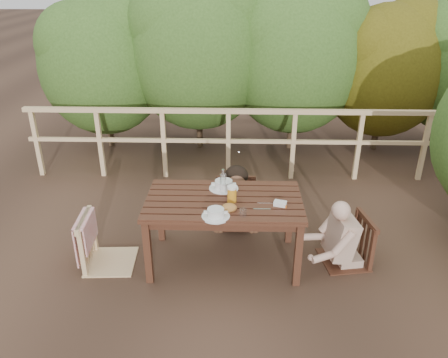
{
  "coord_description": "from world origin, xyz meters",
  "views": [
    {
      "loc": [
        0.12,
        -3.75,
        2.72
      ],
      "look_at": [
        0.0,
        0.05,
        0.9
      ],
      "focal_mm": 35.44,
      "sensor_mm": 36.0,
      "label": 1
    }
  ],
  "objects_px": {
    "bread_roll": "(229,208)",
    "bottle": "(223,182)",
    "table": "(224,231)",
    "chair_right": "(348,222)",
    "chair_far": "(236,186)",
    "soup_near": "(216,213)",
    "chair_left": "(106,220)",
    "tumbler": "(243,213)",
    "butter_tub": "(280,204)",
    "beer_glass": "(232,195)",
    "diner_right": "(353,212)",
    "soup_far": "(224,185)",
    "woman": "(236,176)"
  },
  "relations": [
    {
      "from": "diner_right",
      "to": "bottle",
      "type": "bearing_deg",
      "value": 75.39
    },
    {
      "from": "bread_roll",
      "to": "bottle",
      "type": "xyz_separation_m",
      "value": [
        -0.07,
        0.35,
        0.09
      ]
    },
    {
      "from": "beer_glass",
      "to": "chair_far",
      "type": "bearing_deg",
      "value": 87.26
    },
    {
      "from": "soup_far",
      "to": "chair_left",
      "type": "bearing_deg",
      "value": -164.56
    },
    {
      "from": "woman",
      "to": "butter_tub",
      "type": "distance_m",
      "value": 0.99
    },
    {
      "from": "table",
      "to": "chair_right",
      "type": "bearing_deg",
      "value": 0.99
    },
    {
      "from": "soup_far",
      "to": "bread_roll",
      "type": "bearing_deg",
      "value": -81.71
    },
    {
      "from": "diner_right",
      "to": "soup_near",
      "type": "distance_m",
      "value": 1.37
    },
    {
      "from": "diner_right",
      "to": "tumbler",
      "type": "bearing_deg",
      "value": 97.7
    },
    {
      "from": "chair_far",
      "to": "soup_near",
      "type": "relative_size",
      "value": 3.68
    },
    {
      "from": "bread_roll",
      "to": "tumbler",
      "type": "relative_size",
      "value": 1.71
    },
    {
      "from": "table",
      "to": "chair_left",
      "type": "relative_size",
      "value": 1.5
    },
    {
      "from": "soup_near",
      "to": "bread_roll",
      "type": "bearing_deg",
      "value": 41.48
    },
    {
      "from": "butter_tub",
      "to": "tumbler",
      "type": "bearing_deg",
      "value": -133.07
    },
    {
      "from": "soup_near",
      "to": "tumbler",
      "type": "xyz_separation_m",
      "value": [
        0.24,
        0.01,
        -0.0
      ]
    },
    {
      "from": "chair_right",
      "to": "bread_roll",
      "type": "bearing_deg",
      "value": -88.08
    },
    {
      "from": "bottle",
      "to": "tumbler",
      "type": "xyz_separation_m",
      "value": [
        0.19,
        -0.45,
        -0.09
      ]
    },
    {
      "from": "chair_left",
      "to": "soup_far",
      "type": "relative_size",
      "value": 3.39
    },
    {
      "from": "chair_far",
      "to": "diner_right",
      "type": "bearing_deg",
      "value": -33.65
    },
    {
      "from": "tumbler",
      "to": "bread_roll",
      "type": "bearing_deg",
      "value": 141.84
    },
    {
      "from": "chair_far",
      "to": "butter_tub",
      "type": "bearing_deg",
      "value": -65.21
    },
    {
      "from": "woman",
      "to": "diner_right",
      "type": "height_order",
      "value": "woman"
    },
    {
      "from": "butter_tub",
      "to": "chair_far",
      "type": "bearing_deg",
      "value": 132.06
    },
    {
      "from": "soup_far",
      "to": "butter_tub",
      "type": "height_order",
      "value": "soup_far"
    },
    {
      "from": "bread_roll",
      "to": "tumbler",
      "type": "xyz_separation_m",
      "value": [
        0.12,
        -0.1,
        -0.0
      ]
    },
    {
      "from": "diner_right",
      "to": "table",
      "type": "bearing_deg",
      "value": 81.34
    },
    {
      "from": "woman",
      "to": "beer_glass",
      "type": "xyz_separation_m",
      "value": [
        -0.04,
        -0.83,
        0.19
      ]
    },
    {
      "from": "chair_far",
      "to": "beer_glass",
      "type": "height_order",
      "value": "chair_far"
    },
    {
      "from": "chair_right",
      "to": "diner_right",
      "type": "distance_m",
      "value": 0.11
    },
    {
      "from": "bottle",
      "to": "butter_tub",
      "type": "height_order",
      "value": "bottle"
    },
    {
      "from": "diner_right",
      "to": "butter_tub",
      "type": "bearing_deg",
      "value": 90.52
    },
    {
      "from": "woman",
      "to": "soup_far",
      "type": "relative_size",
      "value": 3.99
    },
    {
      "from": "chair_right",
      "to": "beer_glass",
      "type": "distance_m",
      "value": 1.19
    },
    {
      "from": "bread_roll",
      "to": "chair_right",
      "type": "bearing_deg",
      "value": 11.54
    },
    {
      "from": "tumbler",
      "to": "diner_right",
      "type": "bearing_deg",
      "value": 17.33
    },
    {
      "from": "woman",
      "to": "diner_right",
      "type": "relative_size",
      "value": 1.04
    },
    {
      "from": "butter_tub",
      "to": "diner_right",
      "type": "bearing_deg",
      "value": 26.66
    },
    {
      "from": "chair_right",
      "to": "soup_near",
      "type": "height_order",
      "value": "chair_right"
    },
    {
      "from": "beer_glass",
      "to": "bottle",
      "type": "xyz_separation_m",
      "value": [
        -0.09,
        0.18,
        0.05
      ]
    },
    {
      "from": "chair_right",
      "to": "bottle",
      "type": "height_order",
      "value": "bottle"
    },
    {
      "from": "chair_far",
      "to": "soup_near",
      "type": "height_order",
      "value": "chair_far"
    },
    {
      "from": "chair_left",
      "to": "bottle",
      "type": "height_order",
      "value": "chair_left"
    },
    {
      "from": "soup_near",
      "to": "beer_glass",
      "type": "bearing_deg",
      "value": 62.98
    },
    {
      "from": "chair_far",
      "to": "bottle",
      "type": "relative_size",
      "value": 3.53
    },
    {
      "from": "chair_left",
      "to": "bread_roll",
      "type": "height_order",
      "value": "chair_left"
    },
    {
      "from": "chair_right",
      "to": "bread_roll",
      "type": "distance_m",
      "value": 1.23
    },
    {
      "from": "chair_far",
      "to": "butter_tub",
      "type": "distance_m",
      "value": 0.99
    },
    {
      "from": "diner_right",
      "to": "beer_glass",
      "type": "xyz_separation_m",
      "value": [
        -1.18,
        -0.07,
        0.21
      ]
    },
    {
      "from": "chair_left",
      "to": "butter_tub",
      "type": "bearing_deg",
      "value": -94.13
    },
    {
      "from": "chair_right",
      "to": "chair_left",
      "type": "bearing_deg",
      "value": -97.12
    }
  ]
}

